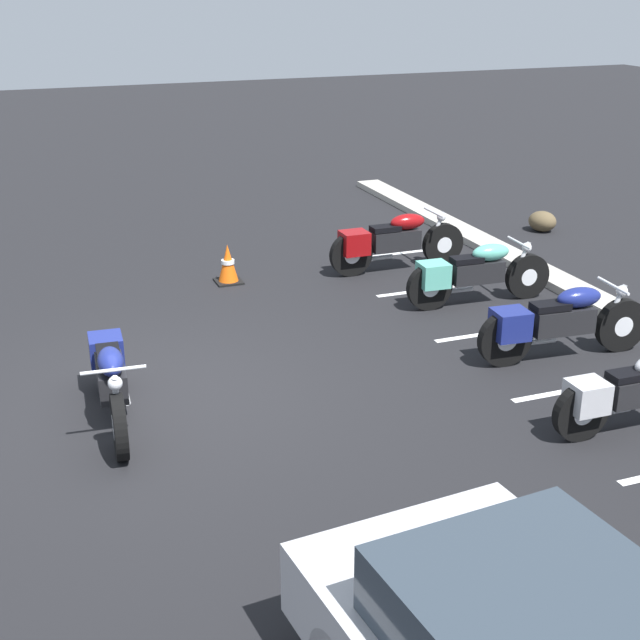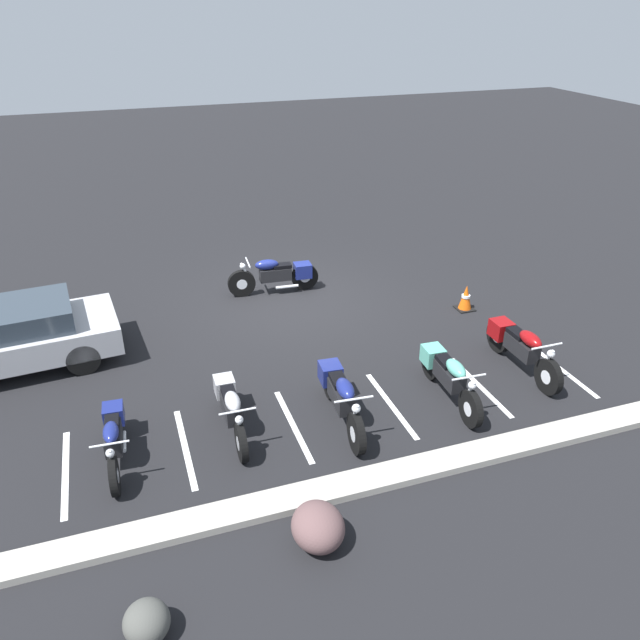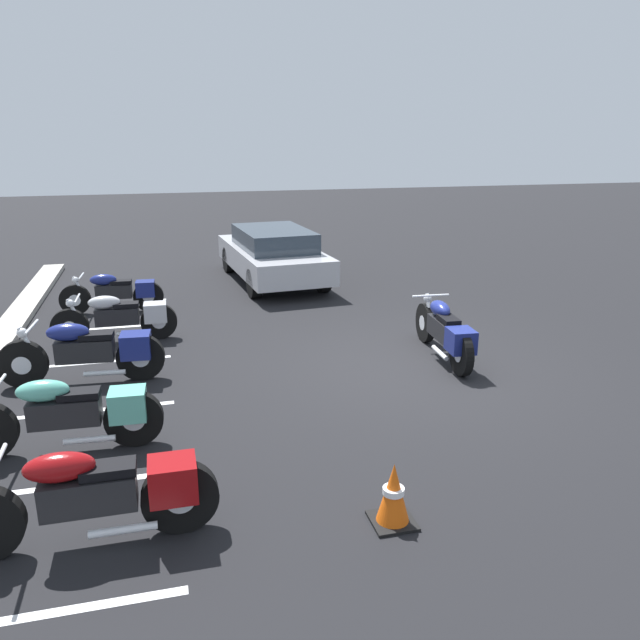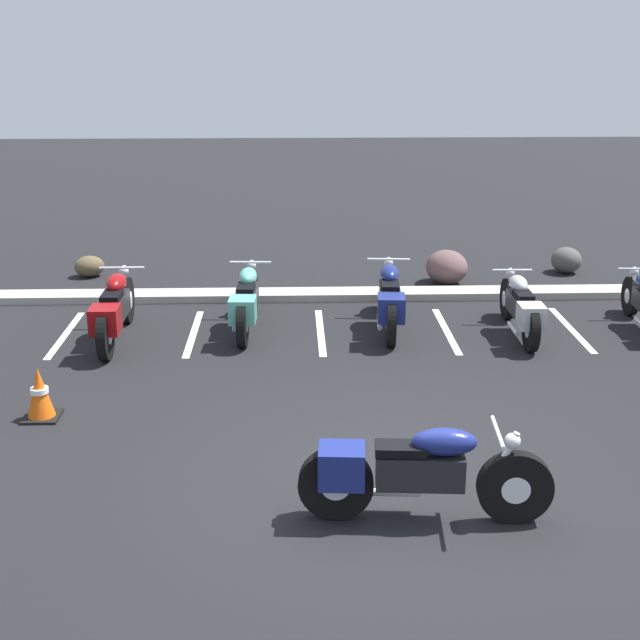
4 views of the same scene
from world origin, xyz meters
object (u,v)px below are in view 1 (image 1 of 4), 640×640
Objects in this scene: motorcycle_navy_featured at (111,377)px; landscape_rock_0 at (542,221)px; parked_bike_1 at (473,273)px; traffic_cone at (228,265)px; parked_bike_2 at (557,322)px; parked_bike_3 at (634,392)px; parked_bike_0 at (391,242)px.

motorcycle_navy_featured reaches higher than landscape_rock_0.
parked_bike_1 reaches higher than traffic_cone.
landscape_rock_0 is (-4.63, 8.48, -0.28)m from motorcycle_navy_featured.
parked_bike_2 is 4.36× the size of landscape_rock_0.
traffic_cone is (-6.06, -2.65, -0.15)m from parked_bike_3.
parked_bike_1 is at bearing 54.06° from traffic_cone.
parked_bike_3 is (3.89, -0.35, -0.03)m from parked_bike_1.
parked_bike_3 is (5.70, 0.08, -0.05)m from parked_bike_0.
traffic_cone is at bearing 129.43° from parked_bike_2.
motorcycle_navy_featured is 0.98× the size of parked_bike_2.
traffic_cone is at bearing 153.04° from motorcycle_navy_featured.
parked_bike_0 is 2.60m from traffic_cone.
parked_bike_0 reaches higher than landscape_rock_0.
parked_bike_1 is at bearing 111.67° from motorcycle_navy_featured.
parked_bike_2 is 3.79× the size of traffic_cone.
parked_bike_2 is at bearing -32.52° from landscape_rock_0.
landscape_rock_0 is (-1.13, 3.59, -0.29)m from parked_bike_0.
landscape_rock_0 is at bearing 17.29° from parked_bike_0.
traffic_cone is at bearing 146.76° from parked_bike_1.
traffic_cone is at bearing 171.93° from parked_bike_0.
parked_bike_2 is 1.10× the size of parked_bike_3.
parked_bike_3 is at bearing -89.36° from parked_bike_0.
landscape_rock_0 is 0.87× the size of traffic_cone.
parked_bike_3 reaches higher than landscape_rock_0.
parked_bike_2 is at bearing -84.15° from parked_bike_0.
motorcycle_navy_featured is 1.08× the size of parked_bike_3.
motorcycle_navy_featured is 5.31m from parked_bike_2.
traffic_cone is (-0.36, -2.57, -0.20)m from parked_bike_0.
parked_bike_3 is at bearing -95.90° from parked_bike_2.
parked_bike_2 is at bearing -87.80° from parked_bike_1.
traffic_cone is (-4.23, -2.98, -0.20)m from parked_bike_2.
parked_bike_0 reaches higher than traffic_cone.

